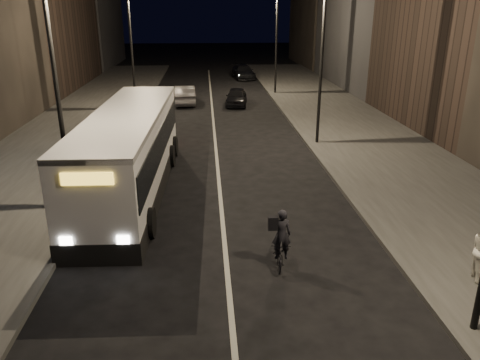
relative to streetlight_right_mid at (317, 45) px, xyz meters
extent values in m
plane|color=black|center=(-5.33, -12.00, -5.36)|extent=(180.00, 180.00, 0.00)
cube|color=#323230|center=(3.17, 2.00, -5.28)|extent=(7.00, 70.00, 0.16)
cube|color=#323230|center=(-13.83, 2.00, -5.28)|extent=(7.00, 70.00, 0.16)
cylinder|color=black|center=(0.27, 0.00, -1.20)|extent=(0.16, 0.16, 8.00)
cylinder|color=black|center=(0.27, 16.00, -1.20)|extent=(0.16, 0.16, 8.00)
cylinder|color=black|center=(-10.93, -8.00, -1.20)|extent=(0.16, 0.16, 8.00)
cylinder|color=black|center=(-10.93, 10.00, -1.20)|extent=(0.16, 0.16, 8.00)
cube|color=white|center=(-8.93, -6.14, -3.72)|extent=(2.95, 12.35, 3.27)
cube|color=black|center=(-8.93, -6.14, -3.26)|extent=(3.02, 11.95, 1.18)
cube|color=white|center=(-8.93, -6.14, -2.14)|extent=(2.97, 12.35, 0.18)
cube|color=gold|center=(-9.13, -12.27, -2.60)|extent=(1.44, 0.17, 0.36)
cylinder|color=black|center=(-10.35, -10.39, -4.85)|extent=(0.39, 1.03, 1.02)
cylinder|color=black|center=(-7.79, -10.47, -4.85)|extent=(0.39, 1.03, 1.02)
cylinder|color=black|center=(-10.09, -2.21, -4.85)|extent=(0.39, 1.03, 1.02)
cylinder|color=black|center=(-7.53, -2.29, -4.85)|extent=(0.39, 1.03, 1.02)
imported|color=black|center=(-3.76, -12.52, -4.94)|extent=(0.72, 1.65, 0.84)
imported|color=black|center=(-3.76, -12.72, -4.28)|extent=(0.60, 0.42, 1.54)
imported|color=black|center=(-3.43, 11.38, -4.70)|extent=(1.98, 4.01, 1.31)
imported|color=#3B3B3D|center=(-7.42, 12.19, -4.63)|extent=(1.80, 4.50, 1.45)
imported|color=black|center=(-1.73, 25.66, -4.66)|extent=(2.52, 5.05, 1.41)
camera|label=1|loc=(-5.84, -24.59, 1.83)|focal=35.00mm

